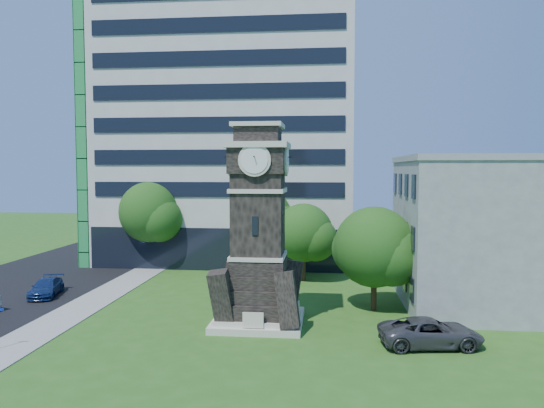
# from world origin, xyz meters

# --- Properties ---
(ground) EXTENTS (160.00, 160.00, 0.00)m
(ground) POSITION_xyz_m (0.00, 0.00, 0.00)
(ground) COLOR #2C5A19
(ground) RESTS_ON ground
(sidewalk) EXTENTS (3.00, 70.00, 0.06)m
(sidewalk) POSITION_xyz_m (-9.50, 5.00, 0.03)
(sidewalk) COLOR gray
(sidewalk) RESTS_ON ground
(clock_tower) EXTENTS (5.40, 5.40, 12.22)m
(clock_tower) POSITION_xyz_m (3.00, 2.00, 5.28)
(clock_tower) COLOR beige
(clock_tower) RESTS_ON ground
(office_tall) EXTENTS (26.20, 15.11, 28.60)m
(office_tall) POSITION_xyz_m (-3.20, 25.84, 14.22)
(office_tall) COLOR silver
(office_tall) RESTS_ON ground
(office_low) EXTENTS (15.20, 12.20, 10.40)m
(office_low) POSITION_xyz_m (19.97, 8.00, 5.21)
(office_low) COLOR #A0A3A5
(office_low) RESTS_ON ground
(car_street_north) EXTENTS (2.78, 4.72, 1.28)m
(car_street_north) POSITION_xyz_m (-13.72, 7.37, 0.64)
(car_street_north) COLOR navy
(car_street_north) RESTS_ON ground
(car_east_lot) EXTENTS (5.76, 3.23, 1.52)m
(car_east_lot) POSITION_xyz_m (12.70, -1.29, 0.76)
(car_east_lot) COLOR #434247
(car_east_lot) RESTS_ON ground
(park_bench) EXTENTS (2.01, 0.54, 1.04)m
(park_bench) POSITION_xyz_m (4.44, 1.68, 0.55)
(park_bench) COLOR black
(park_bench) RESTS_ON ground
(tree_nw) EXTENTS (6.30, 5.73, 8.31)m
(tree_nw) POSITION_xyz_m (-9.49, 18.72, 5.22)
(tree_nw) COLOR #332114
(tree_nw) RESTS_ON ground
(tree_nc) EXTENTS (6.63, 6.03, 7.98)m
(tree_nc) POSITION_xyz_m (1.23, 19.36, 4.76)
(tree_nc) COLOR #332114
(tree_nc) RESTS_ON ground
(tree_ne) EXTENTS (5.46, 4.97, 6.59)m
(tree_ne) POSITION_xyz_m (5.27, 14.86, 3.94)
(tree_ne) COLOR #332114
(tree_ne) RESTS_ON ground
(tree_east) EXTENTS (5.95, 5.41, 7.00)m
(tree_east) POSITION_xyz_m (10.40, 5.87, 4.12)
(tree_east) COLOR #332114
(tree_east) RESTS_ON ground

